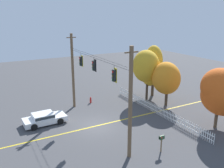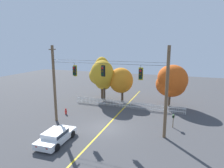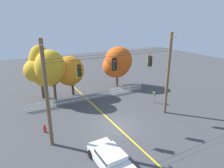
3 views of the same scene
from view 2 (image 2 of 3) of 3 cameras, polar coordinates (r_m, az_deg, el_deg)
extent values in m
plane|color=#424244|center=(21.04, -2.11, -12.88)|extent=(80.00, 80.00, 0.00)
cube|color=gold|center=(21.03, -2.11, -12.87)|extent=(0.16, 36.00, 0.01)
cylinder|color=brown|center=(22.63, -16.69, -0.09)|extent=(0.30, 0.30, 8.66)
cylinder|color=brown|center=(18.31, 15.83, -2.69)|extent=(0.30, 0.30, 8.66)
cube|color=brown|center=(22.22, -17.26, 9.76)|extent=(0.10, 1.10, 0.10)
cube|color=brown|center=(17.79, 16.51, 9.52)|extent=(0.10, 1.10, 0.10)
cylinder|color=black|center=(19.26, -2.26, 6.04)|extent=(12.02, 0.02, 0.02)
cylinder|color=black|center=(19.00, -2.55, 6.83)|extent=(12.02, 0.02, 0.02)
cylinder|color=black|center=(20.82, -11.10, 5.69)|extent=(0.03, 0.03, 0.40)
cube|color=yellow|center=(21.00, -10.85, 3.88)|extent=(0.43, 0.02, 1.19)
cube|color=black|center=(20.89, -11.03, 3.83)|extent=(0.30, 0.24, 0.96)
cylinder|color=red|center=(20.74, -11.25, 4.66)|extent=(0.20, 0.03, 0.20)
cube|color=black|center=(20.69, -11.33, 4.96)|extent=(0.22, 0.12, 0.06)
cylinder|color=#463B09|center=(20.78, -11.22, 3.78)|extent=(0.20, 0.03, 0.20)
cube|color=black|center=(20.72, -11.30, 4.08)|extent=(0.22, 0.12, 0.06)
cylinder|color=#073513|center=(20.82, -11.19, 2.91)|extent=(0.20, 0.03, 0.20)
cube|color=black|center=(20.77, -11.26, 3.21)|extent=(0.22, 0.12, 0.06)
cylinder|color=black|center=(19.34, -2.76, 5.63)|extent=(0.03, 0.03, 0.29)
cube|color=black|center=(19.53, -2.59, 3.89)|extent=(0.43, 0.02, 1.15)
cube|color=black|center=(19.41, -2.74, 3.84)|extent=(0.30, 0.24, 0.93)
cylinder|color=red|center=(19.25, -2.90, 4.71)|extent=(0.20, 0.03, 0.20)
cube|color=black|center=(19.20, -2.96, 5.04)|extent=(0.22, 0.12, 0.06)
cylinder|color=#463B09|center=(19.29, -2.90, 3.79)|extent=(0.20, 0.03, 0.20)
cube|color=black|center=(19.23, -2.95, 4.12)|extent=(0.22, 0.12, 0.06)
cylinder|color=#073513|center=(19.33, -2.89, 2.88)|extent=(0.20, 0.03, 0.20)
cube|color=black|center=(19.27, -2.94, 3.20)|extent=(0.22, 0.12, 0.06)
cylinder|color=black|center=(18.22, 8.50, 5.03)|extent=(0.03, 0.03, 0.37)
cube|color=yellow|center=(18.43, 8.52, 3.01)|extent=(0.43, 0.02, 1.20)
cube|color=black|center=(18.30, 8.44, 2.95)|extent=(0.30, 0.24, 0.97)
cylinder|color=red|center=(18.13, 8.38, 3.90)|extent=(0.20, 0.03, 0.20)
cube|color=black|center=(18.07, 8.37, 4.24)|extent=(0.22, 0.12, 0.06)
cylinder|color=#463B09|center=(18.17, 8.35, 2.89)|extent=(0.20, 0.03, 0.20)
cube|color=black|center=(18.11, 8.34, 3.23)|extent=(0.22, 0.12, 0.06)
cylinder|color=#073513|center=(18.22, 8.33, 1.89)|extent=(0.20, 0.03, 0.20)
cube|color=black|center=(18.16, 8.31, 2.23)|extent=(0.22, 0.12, 0.06)
cube|color=white|center=(30.11, -10.17, -4.44)|extent=(0.06, 0.04, 1.04)
cube|color=white|center=(30.00, -9.80, -4.49)|extent=(0.06, 0.04, 1.04)
cube|color=white|center=(29.89, -9.42, -4.53)|extent=(0.06, 0.04, 1.04)
cube|color=white|center=(29.79, -9.04, -4.58)|extent=(0.06, 0.04, 1.04)
cube|color=white|center=(29.68, -8.66, -4.62)|extent=(0.06, 0.04, 1.04)
cube|color=white|center=(29.58, -8.27, -4.67)|extent=(0.06, 0.04, 1.04)
cube|color=white|center=(29.47, -7.88, -4.71)|extent=(0.06, 0.04, 1.04)
cube|color=white|center=(29.37, -7.49, -4.76)|extent=(0.06, 0.04, 1.04)
cube|color=white|center=(29.27, -7.10, -4.81)|extent=(0.06, 0.04, 1.04)
cube|color=white|center=(29.17, -6.70, -4.85)|extent=(0.06, 0.04, 1.04)
cube|color=white|center=(29.08, -6.30, -4.90)|extent=(0.06, 0.04, 1.04)
cube|color=white|center=(28.98, -5.90, -4.95)|extent=(0.06, 0.04, 1.04)
cube|color=white|center=(28.88, -5.49, -4.99)|extent=(0.06, 0.04, 1.04)
cube|color=white|center=(28.79, -5.09, -5.04)|extent=(0.06, 0.04, 1.04)
cube|color=white|center=(28.70, -4.68, -5.09)|extent=(0.06, 0.04, 1.04)
cube|color=white|center=(28.61, -4.26, -5.13)|extent=(0.06, 0.04, 1.04)
cube|color=white|center=(28.52, -3.85, -5.18)|extent=(0.06, 0.04, 1.04)
cube|color=white|center=(28.43, -3.43, -5.23)|extent=(0.06, 0.04, 1.04)
cube|color=white|center=(28.35, -3.01, -5.27)|extent=(0.06, 0.04, 1.04)
cube|color=white|center=(28.26, -2.58, -5.32)|extent=(0.06, 0.04, 1.04)
cube|color=white|center=(28.18, -2.16, -5.37)|extent=(0.06, 0.04, 1.04)
cube|color=white|center=(28.10, -1.73, -5.41)|extent=(0.06, 0.04, 1.04)
cube|color=white|center=(28.02, -1.30, -5.46)|extent=(0.06, 0.04, 1.04)
cube|color=white|center=(27.94, -0.87, -5.51)|extent=(0.06, 0.04, 1.04)
cube|color=white|center=(27.87, -0.43, -5.55)|extent=(0.06, 0.04, 1.04)
cube|color=white|center=(27.79, 0.01, -5.60)|extent=(0.06, 0.04, 1.04)
cube|color=white|center=(27.72, 0.45, -5.65)|extent=(0.06, 0.04, 1.04)
cube|color=white|center=(27.65, 0.89, -5.69)|extent=(0.06, 0.04, 1.04)
cube|color=white|center=(27.58, 1.34, -5.74)|extent=(0.06, 0.04, 1.04)
cube|color=white|center=(27.51, 1.79, -5.79)|extent=(0.06, 0.04, 1.04)
cube|color=white|center=(27.45, 2.24, -5.83)|extent=(0.06, 0.04, 1.04)
cube|color=white|center=(27.38, 2.69, -5.88)|extent=(0.06, 0.04, 1.04)
cube|color=white|center=(27.32, 3.14, -5.92)|extent=(0.06, 0.04, 1.04)
cube|color=white|center=(27.26, 3.60, -5.97)|extent=(0.06, 0.04, 1.04)
cube|color=white|center=(27.20, 4.06, -6.01)|extent=(0.06, 0.04, 1.04)
cube|color=white|center=(27.14, 4.52, -6.06)|extent=(0.06, 0.04, 1.04)
cube|color=white|center=(27.09, 4.98, -6.10)|extent=(0.06, 0.04, 1.04)
cube|color=white|center=(27.03, 5.45, -6.15)|extent=(0.06, 0.04, 1.04)
cube|color=white|center=(26.98, 5.91, -6.19)|extent=(0.06, 0.04, 1.04)
cube|color=white|center=(26.93, 6.38, -6.24)|extent=(0.06, 0.04, 1.04)
cube|color=white|center=(26.88, 6.85, -6.28)|extent=(0.06, 0.04, 1.04)
cube|color=white|center=(26.83, 7.33, -6.32)|extent=(0.06, 0.04, 1.04)
cube|color=white|center=(26.79, 7.80, -6.37)|extent=(0.06, 0.04, 1.04)
cube|color=white|center=(26.75, 8.28, -6.41)|extent=(0.06, 0.04, 1.04)
cube|color=white|center=(26.71, 8.75, -6.45)|extent=(0.06, 0.04, 1.04)
cube|color=white|center=(26.67, 9.23, -6.50)|extent=(0.06, 0.04, 1.04)
cube|color=white|center=(26.63, 9.71, -6.54)|extent=(0.06, 0.04, 1.04)
cube|color=white|center=(26.59, 10.19, -6.58)|extent=(0.06, 0.04, 1.04)
cube|color=white|center=(26.56, 10.68, -6.62)|extent=(0.06, 0.04, 1.04)
cube|color=white|center=(26.53, 11.16, -6.66)|extent=(0.06, 0.04, 1.04)
cube|color=white|center=(26.50, 11.64, -6.70)|extent=(0.06, 0.04, 1.04)
cube|color=white|center=(26.47, 12.13, -6.75)|extent=(0.06, 0.04, 1.04)
cube|color=white|center=(26.44, 12.62, -6.79)|extent=(0.06, 0.04, 1.04)
cube|color=white|center=(26.42, 13.11, -6.82)|extent=(0.06, 0.04, 1.04)
cube|color=white|center=(26.40, 13.60, -6.86)|extent=(0.06, 0.04, 1.04)
cube|color=white|center=(26.37, 14.09, -6.90)|extent=(0.06, 0.04, 1.04)
cube|color=white|center=(26.36, 14.58, -6.94)|extent=(0.06, 0.04, 1.04)
cube|color=white|center=(26.34, 15.07, -6.98)|extent=(0.06, 0.04, 1.04)
cube|color=white|center=(26.32, 15.56, -7.02)|extent=(0.06, 0.04, 1.04)
cube|color=white|center=(26.31, 16.06, -7.05)|extent=(0.06, 0.04, 1.04)
cube|color=white|center=(26.30, 16.55, -7.09)|extent=(0.06, 0.04, 1.04)
cube|color=white|center=(26.29, 17.04, -7.13)|extent=(0.06, 0.04, 1.04)
cube|color=white|center=(26.29, 17.54, -7.16)|extent=(0.06, 0.04, 1.04)
cube|color=white|center=(26.28, 18.03, -7.20)|extent=(0.06, 0.04, 1.04)
cube|color=white|center=(26.28, 18.53, -7.23)|extent=(0.06, 0.04, 1.04)
cube|color=white|center=(26.28, 19.02, -7.26)|extent=(0.06, 0.04, 1.04)
cube|color=white|center=(26.28, 19.52, -7.30)|extent=(0.06, 0.04, 1.04)
cube|color=white|center=(26.28, 20.01, -7.33)|extent=(0.06, 0.04, 1.04)
cube|color=white|center=(26.28, 20.51, -7.36)|extent=(0.06, 0.04, 1.04)
cube|color=white|center=(26.29, 21.00, -7.39)|extent=(0.06, 0.04, 1.04)
cube|color=white|center=(27.26, 4.30, -6.43)|extent=(15.58, 0.03, 0.08)
cube|color=white|center=(27.13, 4.31, -5.56)|extent=(15.58, 0.03, 0.08)
cylinder|color=#473828|center=(31.78, -2.95, -2.02)|extent=(0.38, 0.38, 2.55)
ellipsoid|color=gold|center=(30.85, -2.94, 2.07)|extent=(2.70, 2.64, 3.96)
ellipsoid|color=gold|center=(31.12, -3.54, 2.47)|extent=(3.64, 3.14, 3.09)
ellipsoid|color=gold|center=(31.08, -3.00, 4.17)|extent=(2.63, 2.26, 4.20)
cylinder|color=#473828|center=(29.70, -2.26, -2.69)|extent=(0.31, 0.31, 2.84)
ellipsoid|color=gold|center=(29.64, -2.25, 2.51)|extent=(2.73, 2.28, 4.42)
ellipsoid|color=gold|center=(29.19, -2.91, 3.09)|extent=(3.53, 3.31, 4.07)
cylinder|color=#473828|center=(29.85, 3.07, -3.20)|extent=(0.34, 0.34, 2.26)
ellipsoid|color=orange|center=(29.43, 2.65, 1.07)|extent=(3.73, 3.10, 3.89)
ellipsoid|color=orange|center=(29.29, 2.93, 1.33)|extent=(3.11, 2.99, 2.98)
cylinder|color=brown|center=(28.95, 16.60, -4.30)|extent=(0.32, 0.32, 2.10)
ellipsoid|color=#DB5619|center=(28.84, 16.97, -0.15)|extent=(4.24, 3.48, 3.57)
ellipsoid|color=#DB5619|center=(28.40, 17.53, 1.19)|extent=(4.13, 3.45, 4.24)
ellipsoid|color=#DB5619|center=(28.28, 16.96, 1.74)|extent=(3.65, 3.36, 3.63)
cube|color=white|center=(18.80, -16.11, -14.93)|extent=(1.99, 4.26, 0.55)
cube|color=white|center=(18.48, -16.46, -13.77)|extent=(1.69, 2.07, 0.42)
cube|color=#232D38|center=(18.48, -16.46, -13.77)|extent=(1.73, 1.99, 0.27)
cylinder|color=black|center=(20.30, -16.21, -13.30)|extent=(0.20, 0.65, 0.64)
cylinder|color=black|center=(19.39, -11.54, -14.29)|extent=(0.20, 0.65, 0.64)
cylinder|color=black|center=(18.45, -20.91, -16.25)|extent=(0.20, 0.65, 0.64)
cylinder|color=black|center=(17.44, -15.94, -17.61)|extent=(0.20, 0.65, 0.64)
cube|color=white|center=(20.58, -14.03, -12.13)|extent=(0.20, 0.05, 0.10)
cube|color=white|center=(20.09, -11.51, -12.61)|extent=(0.20, 0.05, 0.10)
cube|color=red|center=(17.58, -21.51, -16.89)|extent=(0.20, 0.05, 0.10)
cube|color=red|center=(17.00, -18.73, -17.70)|extent=(0.20, 0.05, 0.10)
cylinder|color=red|center=(25.51, -13.49, -8.02)|extent=(0.22, 0.22, 0.61)
sphere|color=red|center=(25.39, -13.53, -7.23)|extent=(0.20, 0.20, 0.20)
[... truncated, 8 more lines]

